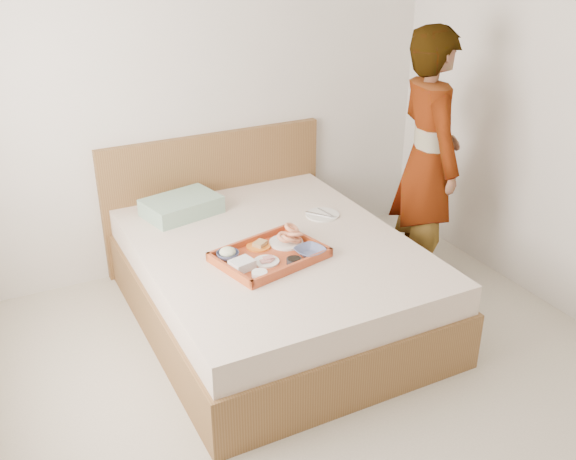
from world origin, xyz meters
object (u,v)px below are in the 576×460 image
at_px(tray, 270,255).
at_px(person, 428,160).
at_px(bed, 274,281).
at_px(dinner_plate, 322,215).

xyz_separation_m(tray, person, (1.25, 0.19, 0.31)).
bearing_deg(bed, tray, -121.44).
relative_size(bed, person, 1.15).
distance_m(tray, person, 1.30).
height_order(tray, dinner_plate, tray).
height_order(bed, dinner_plate, dinner_plate).
relative_size(dinner_plate, person, 0.13).
height_order(bed, tray, tray).
relative_size(tray, person, 0.34).
xyz_separation_m(tray, dinner_plate, (0.57, 0.39, -0.02)).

